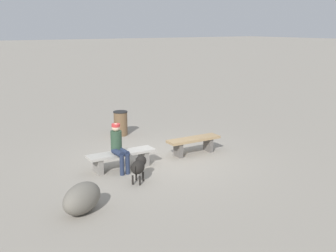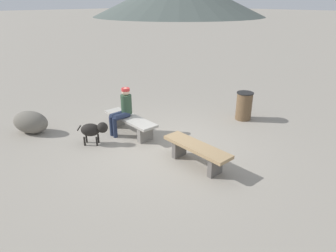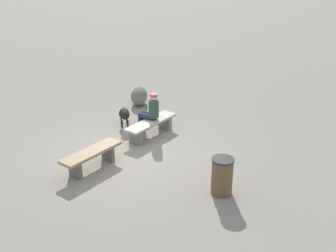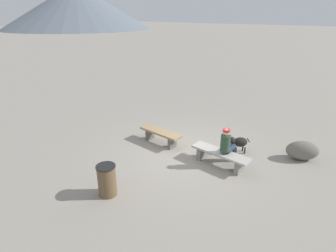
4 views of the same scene
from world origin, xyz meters
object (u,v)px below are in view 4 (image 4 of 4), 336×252
dog (238,142)px  boulder (302,150)px  bench_left (161,134)px  bench_right (220,156)px  seated_person (227,144)px  trash_bin (107,180)px

dog → boulder: (1.75, 0.86, -0.09)m
boulder → dog: bearing=-153.7°
bench_left → bench_right: size_ratio=0.91×
boulder → seated_person: bearing=-133.3°
bench_left → bench_right: bench_left is taller
bench_left → seated_person: 2.47m
bench_left → dog: dog is taller
bench_right → trash_bin: trash_bin is taller
seated_person → dog: seated_person is taller
trash_bin → bench_left: bearing=105.2°
bench_right → dog: 1.04m
bench_right → seated_person: (0.13, 0.12, 0.37)m
bench_left → seated_person: size_ratio=1.34×
dog → boulder: size_ratio=0.63×
seated_person → boulder: bearing=46.8°
bench_right → trash_bin: bearing=-114.4°
bench_left → boulder: (4.13, 1.91, -0.05)m
dog → seated_person: bearing=48.2°
boulder → bench_right: bearing=-133.7°
bench_left → dog: size_ratio=2.64×
bench_left → dog: (2.38, 1.05, 0.04)m
bench_left → trash_bin: 3.13m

